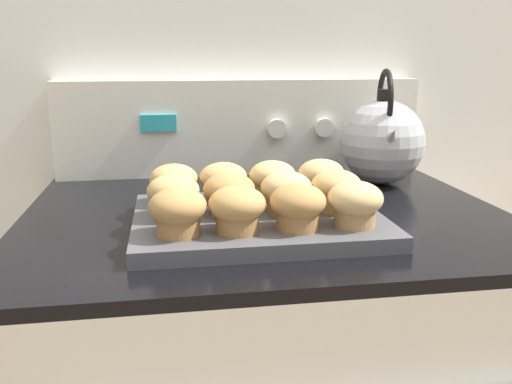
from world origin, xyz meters
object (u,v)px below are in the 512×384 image
muffin_r2_c2 (272,179)px  muffin_r1_c0 (173,195)px  muffin_r2_c0 (174,183)px  muffin_r2_c1 (223,181)px  muffin_pan (258,221)px  muffin_r0_c1 (237,208)px  muffin_r0_c2 (298,206)px  tea_kettle (383,141)px  muffin_r2_c3 (321,177)px  muffin_r1_c3 (336,190)px  muffin_r0_c3 (355,203)px  muffin_r1_c1 (229,193)px  muffin_r1_c2 (286,191)px  muffin_r0_c0 (178,211)px

muffin_r2_c2 → muffin_r1_c0: bearing=-153.8°
muffin_r2_c0 → muffin_r2_c1: size_ratio=1.00×
muffin_r1_c0 → muffin_r2_c2: size_ratio=1.00×
muffin_pan → muffin_r0_c1: muffin_r0_c1 is taller
muffin_r0_c2 → tea_kettle: bearing=52.6°
muffin_r2_c0 → muffin_r2_c1: same height
muffin_pan → muffin_r1_c0: bearing=178.6°
muffin_r2_c3 → tea_kettle: (0.17, 0.16, 0.03)m
muffin_r0_c2 → muffin_r2_c2: 0.16m
muffin_r1_c3 → tea_kettle: size_ratio=0.34×
muffin_r0_c3 → muffin_r2_c0: size_ratio=1.00×
muffin_r0_c3 → muffin_r2_c2: bearing=117.6°
muffin_r0_c2 → muffin_r1_c1: same height
muffin_pan → muffin_r2_c2: muffin_r2_c2 is taller
muffin_r0_c1 → muffin_r1_c2: bearing=43.1°
muffin_r1_c0 → muffin_r2_c0: size_ratio=1.00×
muffin_r1_c1 → muffin_r2_c3: 0.18m
muffin_r2_c2 → muffin_r1_c1: bearing=-134.6°
muffin_r0_c3 → tea_kettle: bearing=62.6°
muffin_pan → muffin_r0_c3: (0.12, -0.08, 0.04)m
muffin_r0_c0 → muffin_r2_c2: 0.22m
muffin_r1_c2 → muffin_r0_c3: bearing=-43.9°
muffin_r0_c0 → muffin_r1_c2: size_ratio=1.00×
muffin_r0_c2 → muffin_r1_c0: size_ratio=1.00×
muffin_r1_c1 → muffin_r0_c2: bearing=-44.6°
muffin_r2_c1 → muffin_r2_c0: bearing=-179.8°
muffin_r1_c1 → muffin_r1_c3: (0.16, -0.00, 0.00)m
muffin_pan → muffin_r1_c2: 0.06m
muffin_r0_c0 → muffin_r2_c1: bearing=64.8°
muffin_r1_c1 → muffin_r2_c1: size_ratio=1.00×
muffin_r0_c2 → muffin_r1_c1: bearing=135.4°
muffin_r1_c1 → muffin_r1_c3: same height
muffin_r1_c3 → muffin_pan: bearing=178.6°
muffin_r1_c0 → muffin_r1_c3: size_ratio=1.00×
muffin_r0_c3 → tea_kettle: (0.17, 0.32, 0.03)m
muffin_r0_c2 → muffin_r1_c1: 0.12m
muffin_r1_c3 → tea_kettle: (0.17, 0.24, 0.03)m
muffin_r1_c2 → muffin_r2_c0: size_ratio=1.00×
muffin_r0_c0 → muffin_r0_c1: same height
muffin_pan → muffin_r2_c0: (-0.12, 0.08, 0.04)m
muffin_r0_c0 → muffin_r0_c2: size_ratio=1.00×
muffin_pan → muffin_r0_c0: muffin_r0_c0 is taller
muffin_r1_c0 → muffin_r0_c2: bearing=-27.2°
muffin_r1_c3 → muffin_r2_c0: 0.25m
muffin_pan → muffin_r0_c3: bearing=-32.9°
muffin_r0_c0 → muffin_r0_c3: size_ratio=1.00×
muffin_pan → muffin_r2_c3: 0.15m
muffin_r0_c3 → muffin_r2_c0: (-0.24, 0.16, 0.00)m
muffin_r0_c1 → muffin_r1_c2: (0.08, 0.08, 0.00)m
muffin_r0_c0 → muffin_r2_c3: bearing=34.5°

